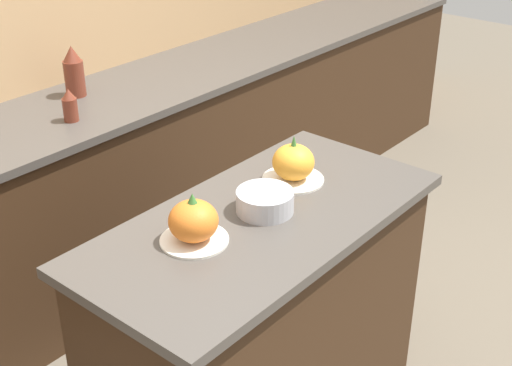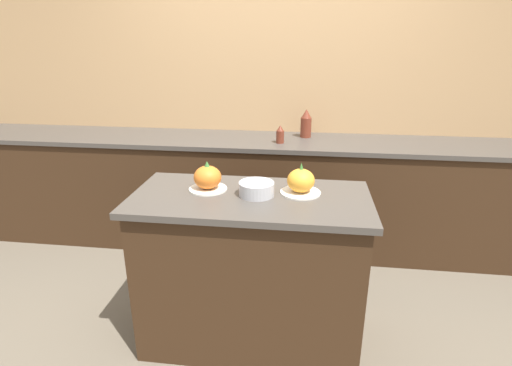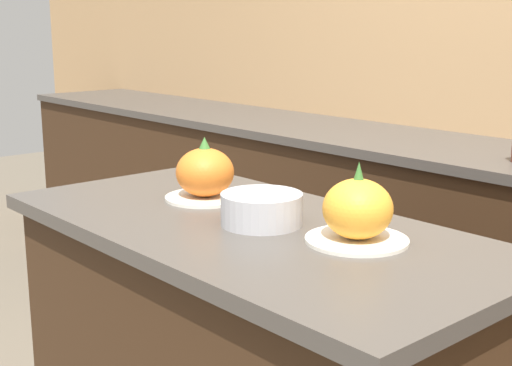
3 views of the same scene
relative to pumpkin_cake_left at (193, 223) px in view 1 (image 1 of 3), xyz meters
name	(u,v)px [view 1 (image 1 of 3)]	position (x,y,z in m)	size (l,w,h in m)	color
kitchen_island	(261,329)	(0.24, -0.06, -0.52)	(1.26, 0.61, 0.91)	#382314
back_counter	(56,217)	(0.24, 1.11, -0.51)	(6.00, 0.60, 0.92)	#382314
pumpkin_cake_left	(193,223)	(0.00, 0.00, 0.00)	(0.21, 0.21, 0.16)	silver
pumpkin_cake_right	(293,164)	(0.50, 0.01, 0.00)	(0.22, 0.22, 0.17)	silver
bottle_tall	(74,72)	(0.51, 1.23, 0.06)	(0.09, 0.09, 0.23)	maroon
bottle_short	(70,106)	(0.32, 1.01, 0.02)	(0.06, 0.06, 0.14)	maroon
mixing_bowl	(265,202)	(0.27, -0.05, -0.03)	(0.18, 0.18, 0.07)	#ADADB2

